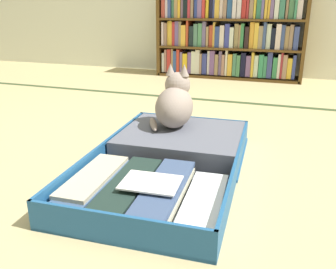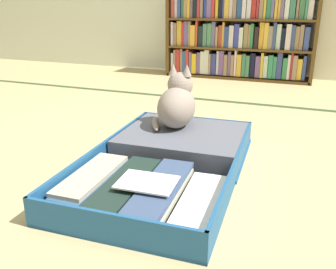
{
  "view_description": "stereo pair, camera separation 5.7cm",
  "coord_description": "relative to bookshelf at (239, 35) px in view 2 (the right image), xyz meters",
  "views": [
    {
      "loc": [
        0.45,
        -1.21,
        0.65
      ],
      "look_at": [
        -0.0,
        0.1,
        0.15
      ],
      "focal_mm": 38.82,
      "sensor_mm": 36.0,
      "label": 1
    },
    {
      "loc": [
        0.5,
        -1.19,
        0.65
      ],
      "look_at": [
        -0.0,
        0.1,
        0.15
      ],
      "focal_mm": 38.82,
      "sensor_mm": 36.0,
      "label": 2
    }
  ],
  "objects": [
    {
      "name": "ground_plane",
      "position": [
        0.13,
        -2.23,
        -0.39
      ],
      "size": [
        10.0,
        10.0,
        0.0
      ],
      "primitive_type": "plane",
      "color": "tan"
    },
    {
      "name": "tatami_border",
      "position": [
        0.13,
        -0.93,
        -0.39
      ],
      "size": [
        4.8,
        0.05,
        0.0
      ],
      "color": "#344526",
      "rests_on": "ground_plane"
    },
    {
      "name": "bookshelf",
      "position": [
        0.0,
        0.0,
        0.0
      ],
      "size": [
        1.33,
        0.3,
        0.8
      ],
      "color": "brown",
      "rests_on": "ground_plane"
    },
    {
      "name": "open_suitcase",
      "position": [
        0.13,
        -2.12,
        -0.34
      ],
      "size": [
        0.61,
        1.01,
        0.1
      ],
      "color": "#1F5284",
      "rests_on": "ground_plane"
    },
    {
      "name": "black_cat",
      "position": [
        0.08,
        -1.87,
        -0.18
      ],
      "size": [
        0.23,
        0.26,
        0.29
      ],
      "color": "gray",
      "rests_on": "open_suitcase"
    }
  ]
}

